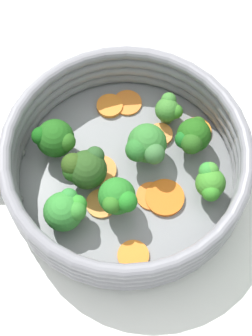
% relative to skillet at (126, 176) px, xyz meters
% --- Properties ---
extents(ground_plane, '(4.00, 4.00, 0.00)m').
position_rel_skillet_xyz_m(ground_plane, '(0.00, 0.00, -0.01)').
color(ground_plane, white).
extents(skillet, '(0.27, 0.27, 0.02)m').
position_rel_skillet_xyz_m(skillet, '(0.00, 0.00, 0.00)').
color(skillet, gray).
rests_on(skillet, ground_plane).
extents(skillet_rim_wall, '(0.28, 0.28, 0.06)m').
position_rel_skillet_xyz_m(skillet_rim_wall, '(0.00, 0.00, 0.04)').
color(skillet_rim_wall, gray).
rests_on(skillet_rim_wall, skillet).
extents(skillet_rivet_left, '(0.01, 0.01, 0.01)m').
position_rel_skillet_xyz_m(skillet_rivet_left, '(-0.07, 0.11, 0.01)').
color(skillet_rivet_left, gray).
rests_on(skillet_rivet_left, skillet).
extents(skillet_rivet_right, '(0.01, 0.01, 0.01)m').
position_rel_skillet_xyz_m(skillet_rivet_right, '(-0.11, 0.06, 0.01)').
color(skillet_rivet_right, gray).
rests_on(skillet_rivet_right, skillet).
extents(carrot_slice_0, '(0.05, 0.05, 0.00)m').
position_rel_skillet_xyz_m(carrot_slice_0, '(0.07, 0.07, 0.01)').
color(carrot_slice_0, orange).
rests_on(carrot_slice_0, skillet).
extents(carrot_slice_1, '(0.04, 0.04, 0.01)m').
position_rel_skillet_xyz_m(carrot_slice_1, '(0.07, 0.01, 0.01)').
color(carrot_slice_1, '#F98B3E').
rests_on(carrot_slice_1, skillet).
extents(carrot_slice_2, '(0.05, 0.05, 0.01)m').
position_rel_skillet_xyz_m(carrot_slice_2, '(0.10, -0.02, 0.01)').
color(carrot_slice_2, orange).
rests_on(carrot_slice_2, skillet).
extents(carrot_slice_3, '(0.05, 0.05, 0.01)m').
position_rel_skillet_xyz_m(carrot_slice_3, '(0.01, -0.05, 0.01)').
color(carrot_slice_3, orange).
rests_on(carrot_slice_3, skillet).
extents(carrot_slice_4, '(0.04, 0.04, 0.01)m').
position_rel_skillet_xyz_m(carrot_slice_4, '(-0.02, 0.02, 0.01)').
color(carrot_slice_4, orange).
rests_on(carrot_slice_4, skillet).
extents(carrot_slice_5, '(0.05, 0.05, 0.01)m').
position_rel_skillet_xyz_m(carrot_slice_5, '(0.05, 0.08, 0.01)').
color(carrot_slice_5, orange).
rests_on(carrot_slice_5, skillet).
extents(carrot_slice_6, '(0.05, 0.05, 0.00)m').
position_rel_skillet_xyz_m(carrot_slice_6, '(-0.06, -0.08, 0.01)').
color(carrot_slice_6, orange).
rests_on(carrot_slice_6, skillet).
extents(carrot_slice_7, '(0.05, 0.05, 0.00)m').
position_rel_skillet_xyz_m(carrot_slice_7, '(-0.05, -0.01, 0.01)').
color(carrot_slice_7, '#F69B42').
rests_on(carrot_slice_7, skillet).
extents(carrot_slice_8, '(0.04, 0.04, 0.00)m').
position_rel_skillet_xyz_m(carrot_slice_8, '(-0.00, -0.04, 0.01)').
color(carrot_slice_8, orange).
rests_on(carrot_slice_8, skillet).
extents(broccoli_floret_0, '(0.05, 0.04, 0.05)m').
position_rel_skillet_xyz_m(broccoli_floret_0, '(0.08, -0.03, 0.04)').
color(broccoli_floret_0, '#8CA963').
rests_on(broccoli_floret_0, skillet).
extents(broccoli_floret_1, '(0.05, 0.05, 0.05)m').
position_rel_skillet_xyz_m(broccoli_floret_1, '(0.03, -0.00, 0.04)').
color(broccoli_floret_1, '#6B9C56').
rests_on(broccoli_floret_1, skillet).
extents(broccoli_floret_2, '(0.04, 0.05, 0.05)m').
position_rel_skillet_xyz_m(broccoli_floret_2, '(-0.04, -0.03, 0.04)').
color(broccoli_floret_2, '#8AA96D').
rests_on(broccoli_floret_2, skillet).
extents(broccoli_floret_3, '(0.05, 0.05, 0.06)m').
position_rel_skillet_xyz_m(broccoli_floret_3, '(-0.04, 0.08, 0.04)').
color(broccoli_floret_3, '#71A54C').
rests_on(broccoli_floret_3, skillet).
extents(broccoli_floret_4, '(0.03, 0.03, 0.04)m').
position_rel_skillet_xyz_m(broccoli_floret_4, '(0.09, 0.02, 0.03)').
color(broccoli_floret_4, '#69924C').
rests_on(broccoli_floret_4, skillet).
extents(broccoli_floret_5, '(0.05, 0.05, 0.05)m').
position_rel_skillet_xyz_m(broccoli_floret_5, '(-0.04, 0.03, 0.04)').
color(broccoli_floret_5, '#87B06A').
rests_on(broccoli_floret_5, skillet).
extents(broccoli_floret_6, '(0.05, 0.05, 0.05)m').
position_rel_skillet_xyz_m(broccoli_floret_6, '(-0.09, 0.01, 0.04)').
color(broccoli_floret_6, '#8EB75E').
rests_on(broccoli_floret_6, skillet).
extents(broccoli_floret_7, '(0.04, 0.04, 0.04)m').
position_rel_skillet_xyz_m(broccoli_floret_7, '(0.05, -0.08, 0.04)').
color(broccoli_floret_7, '#5D8945').
rests_on(broccoli_floret_7, skillet).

